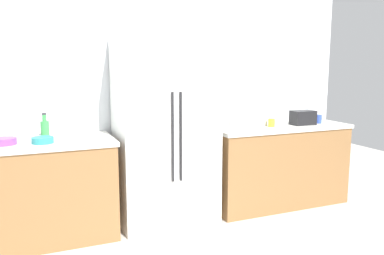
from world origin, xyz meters
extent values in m
cube|color=silver|center=(0.00, 1.70, 1.49)|extent=(4.97, 0.10, 2.98)
cube|color=olive|center=(-1.12, 1.31, 0.44)|extent=(1.46, 0.65, 0.88)
cube|color=silver|center=(-1.12, 1.31, 0.90)|extent=(1.49, 0.68, 0.04)
cube|color=olive|center=(1.49, 1.31, 0.44)|extent=(1.58, 0.65, 0.88)
cube|color=silver|center=(1.49, 1.31, 0.90)|extent=(1.61, 0.68, 0.04)
cube|color=white|center=(0.15, 1.31, 0.93)|extent=(0.96, 0.64, 1.86)
cylinder|color=#262628|center=(0.11, 0.98, 0.93)|extent=(0.02, 0.02, 0.84)
cylinder|color=#262628|center=(0.19, 0.98, 0.93)|extent=(0.02, 0.02, 0.84)
cube|color=black|center=(1.76, 1.21, 1.00)|extent=(0.26, 0.16, 0.16)
cylinder|color=white|center=(0.95, 1.23, 1.00)|extent=(0.25, 0.25, 0.16)
sphere|color=white|center=(0.95, 1.23, 1.08)|extent=(0.23, 0.23, 0.23)
cylinder|color=green|center=(-0.97, 1.42, 1.00)|extent=(0.08, 0.08, 0.16)
cylinder|color=green|center=(-0.97, 1.42, 1.11)|extent=(0.04, 0.04, 0.06)
cylinder|color=#333338|center=(-0.97, 1.42, 1.15)|extent=(0.04, 0.04, 0.02)
cylinder|color=blue|center=(2.00, 1.24, 0.97)|extent=(0.08, 0.08, 0.10)
cylinder|color=white|center=(1.31, 1.31, 0.97)|extent=(0.07, 0.07, 0.10)
cylinder|color=yellow|center=(1.34, 1.21, 0.96)|extent=(0.07, 0.07, 0.09)
cylinder|color=purple|center=(-1.30, 1.25, 0.95)|extent=(0.20, 0.20, 0.06)
cylinder|color=teal|center=(-1.00, 1.19, 0.95)|extent=(0.18, 0.18, 0.05)
camera|label=1|loc=(-1.08, -2.35, 1.58)|focal=36.55mm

